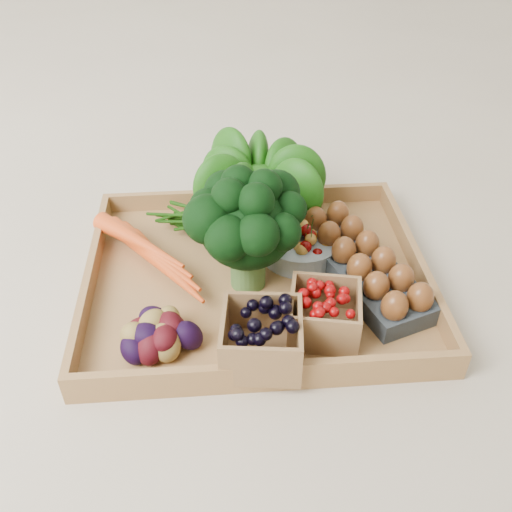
{
  "coord_description": "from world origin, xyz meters",
  "views": [
    {
      "loc": [
        -0.06,
        -0.72,
        0.63
      ],
      "look_at": [
        0.0,
        0.0,
        0.06
      ],
      "focal_mm": 40.0,
      "sensor_mm": 36.0,
      "label": 1
    }
  ],
  "objects": [
    {
      "name": "cherry_bowl",
      "position": [
        0.08,
        0.06,
        0.03
      ],
      "size": [
        0.14,
        0.14,
        0.04
      ],
      "primitive_type": "cylinder",
      "color": "#8C9EA5",
      "rests_on": "tray"
    },
    {
      "name": "punnet_blackberry",
      "position": [
        -0.01,
        -0.17,
        0.05
      ],
      "size": [
        0.12,
        0.12,
        0.08
      ],
      "primitive_type": "cube",
      "rotation": [
        0.0,
        0.0,
        -0.12
      ],
      "color": "black",
      "rests_on": "tray"
    },
    {
      "name": "lettuce",
      "position": [
        0.02,
        0.19,
        0.1
      ],
      "size": [
        0.16,
        0.16,
        0.16
      ],
      "primitive_type": "sphere",
      "color": "#19470B",
      "rests_on": "tray"
    },
    {
      "name": "ground",
      "position": [
        0.0,
        0.0,
        0.0
      ],
      "size": [
        4.0,
        4.0,
        0.0
      ],
      "primitive_type": "plane",
      "color": "beige",
      "rests_on": "ground"
    },
    {
      "name": "broccoli",
      "position": [
        -0.01,
        -0.01,
        0.09
      ],
      "size": [
        0.19,
        0.19,
        0.15
      ],
      "primitive_type": null,
      "color": "black",
      "rests_on": "tray"
    },
    {
      "name": "punnet_raspberry",
      "position": [
        0.09,
        -0.13,
        0.05
      ],
      "size": [
        0.12,
        0.12,
        0.07
      ],
      "primitive_type": "cube",
      "rotation": [
        0.0,
        0.0,
        -0.2
      ],
      "color": "#7F0506",
      "rests_on": "tray"
    },
    {
      "name": "potatoes",
      "position": [
        -0.15,
        -0.14,
        0.05
      ],
      "size": [
        0.12,
        0.12,
        0.07
      ],
      "primitive_type": null,
      "color": "#38090E",
      "rests_on": "tray"
    },
    {
      "name": "tray",
      "position": [
        0.0,
        0.0,
        0.01
      ],
      "size": [
        0.55,
        0.45,
        0.01
      ],
      "primitive_type": "cube",
      "color": "#AA7B47",
      "rests_on": "ground"
    },
    {
      "name": "egg_carton",
      "position": [
        0.17,
        -0.01,
        0.03
      ],
      "size": [
        0.19,
        0.3,
        0.03
      ],
      "primitive_type": "cube",
      "rotation": [
        0.0,
        0.0,
        0.34
      ],
      "color": "#333B41",
      "rests_on": "tray"
    },
    {
      "name": "carrots",
      "position": [
        -0.17,
        0.05,
        0.04
      ],
      "size": [
        0.23,
        0.16,
        0.05
      ],
      "primitive_type": null,
      "color": "#EE4E18",
      "rests_on": "tray"
    }
  ]
}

